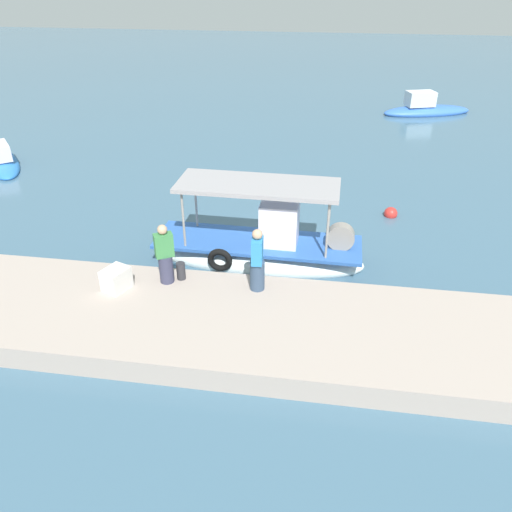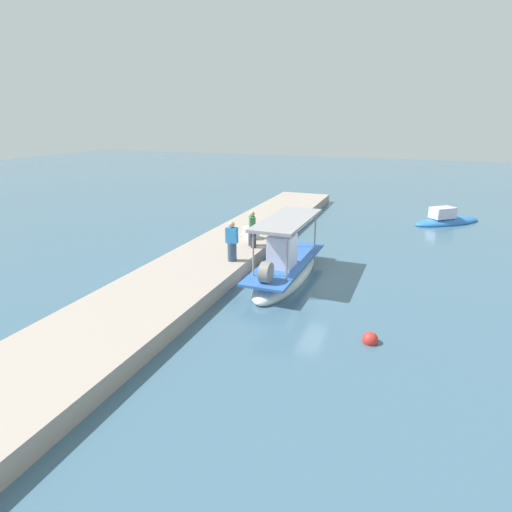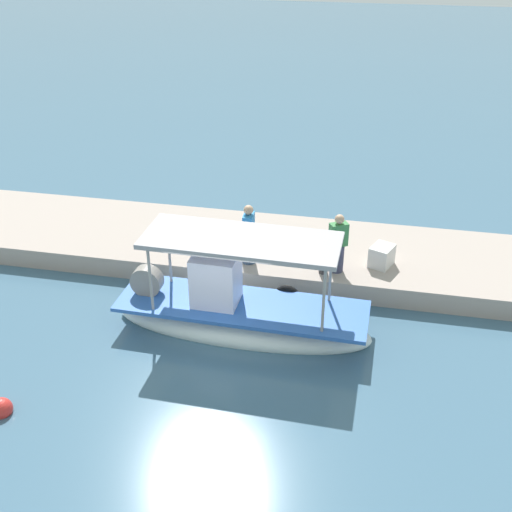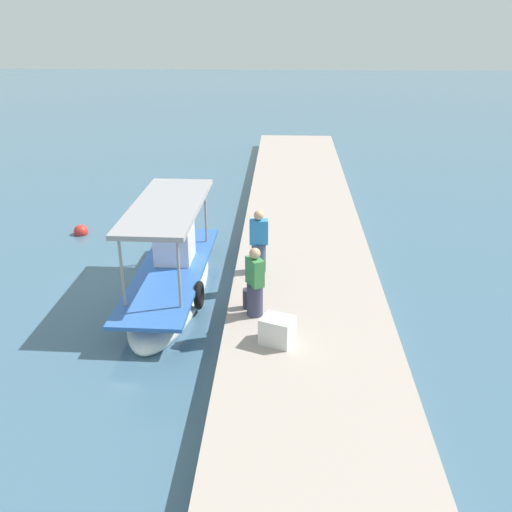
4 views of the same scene
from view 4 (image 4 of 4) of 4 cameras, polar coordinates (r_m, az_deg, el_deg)
ground_plane at (r=16.50m, az=-9.87°, el=-3.05°), size 120.00×120.00×0.00m
dock_quay at (r=16.00m, az=4.88°, el=-2.47°), size 36.00×3.87×0.59m
main_fishing_boat at (r=15.95m, az=-8.22°, el=-2.03°), size 6.51×1.93×2.94m
fisherman_near_bollard at (r=13.32m, az=-0.11°, el=-2.89°), size 0.54×0.51×1.69m
fisherman_by_crate at (r=15.53m, az=0.27°, el=1.18°), size 0.40×0.50×1.74m
mooring_bollard at (r=13.86m, az=-0.82°, el=-4.19°), size 0.24×0.24×0.48m
cargo_crate at (r=12.48m, az=2.11°, el=-7.30°), size 0.75×0.82×0.59m
marker_buoy at (r=20.88m, az=-16.81°, el=2.31°), size 0.49×0.49×0.49m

